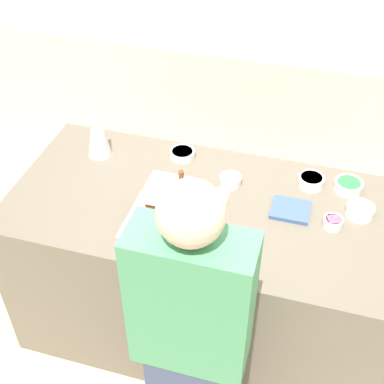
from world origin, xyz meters
TOP-DOWN VIEW (x-y plane):
  - ground_plane at (0.00, 0.00)m, footprint 12.00×12.00m
  - back_cabinet_block at (0.00, 1.86)m, footprint 6.00×0.60m
  - kitchen_island at (0.00, 0.00)m, footprint 1.88×0.91m
  - baking_tray at (-0.11, -0.16)m, footprint 0.40×0.33m
  - gingerbread_house at (-0.11, -0.16)m, footprint 0.20×0.16m
  - decorative_tree at (-0.63, 0.23)m, footprint 0.13×0.13m
  - candy_bowl_beside_tree at (0.72, 0.13)m, footprint 0.13×0.13m
  - candy_bowl_far_left at (0.47, 0.28)m, footprint 0.13×0.13m
  - candy_bowl_near_tray_left at (-0.20, 0.33)m, footprint 0.13×0.13m
  - candy_bowl_far_right at (0.60, 0.01)m, footprint 0.09×0.09m
  - candy_bowl_near_tray_right at (0.65, 0.30)m, footprint 0.14×0.14m
  - candy_bowl_behind_tray at (0.09, 0.18)m, footprint 0.11×0.11m
  - cookbook at (0.41, 0.06)m, footprint 0.18×0.16m
  - person at (0.14, -0.70)m, footprint 0.43×0.54m

SIDE VIEW (x-z plane):
  - ground_plane at x=0.00m, z-range 0.00..0.00m
  - back_cabinet_block at x=0.00m, z-range 0.00..0.90m
  - kitchen_island at x=0.00m, z-range 0.00..0.94m
  - person at x=0.14m, z-range 0.03..1.68m
  - baking_tray at x=-0.11m, z-range 0.94..0.94m
  - cookbook at x=0.41m, z-range 0.94..0.96m
  - candy_bowl_near_tray_left at x=-0.20m, z-range 0.94..0.98m
  - candy_bowl_behind_tray at x=0.09m, z-range 0.94..0.98m
  - candy_bowl_far_right at x=0.60m, z-range 0.94..0.98m
  - candy_bowl_near_tray_right at x=0.65m, z-range 0.94..0.99m
  - candy_bowl_beside_tree at x=0.72m, z-range 0.94..0.99m
  - candy_bowl_far_left at x=0.47m, z-range 0.94..0.99m
  - gingerbread_house at x=-0.11m, z-range 0.92..1.20m
  - decorative_tree at x=-0.63m, z-range 0.94..1.26m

